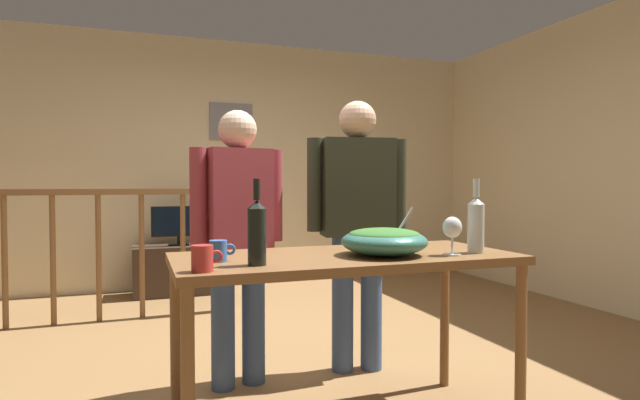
{
  "coord_description": "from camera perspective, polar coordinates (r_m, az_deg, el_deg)",
  "views": [
    {
      "loc": [
        -0.87,
        -3.05,
        1.13
      ],
      "look_at": [
        0.03,
        -0.56,
        1.05
      ],
      "focal_mm": 28.78,
      "sensor_mm": 36.0,
      "label": 1
    }
  ],
  "objects": [
    {
      "name": "ground_plane",
      "position": [
        3.37,
        -3.84,
        -17.87
      ],
      "size": [
        8.05,
        8.05,
        0.0
      ],
      "primitive_type": "plane",
      "color": "olive"
    },
    {
      "name": "back_wall",
      "position": [
        5.86,
        -11.23,
        3.98
      ],
      "size": [
        6.2,
        0.1,
        2.72
      ],
      "primitive_type": "cube",
      "color": "beige",
      "rests_on": "ground_plane"
    },
    {
      "name": "side_wall_right",
      "position": [
        5.54,
        26.0,
        3.96
      ],
      "size": [
        0.1,
        4.11,
        2.72
      ],
      "primitive_type": "cube",
      "color": "beige",
      "rests_on": "ground_plane"
    },
    {
      "name": "framed_picture",
      "position": [
        5.85,
        -9.86,
        8.54
      ],
      "size": [
        0.48,
        0.03,
        0.41
      ],
      "primitive_type": "cube",
      "color": "gray"
    },
    {
      "name": "stair_railing",
      "position": [
        4.59,
        -22.74,
        -4.12
      ],
      "size": [
        2.78,
        0.1,
        1.14
      ],
      "color": "brown",
      "rests_on": "ground_plane"
    },
    {
      "name": "tv_console",
      "position": [
        5.52,
        -15.43,
        -7.47
      ],
      "size": [
        0.9,
        0.4,
        0.5
      ],
      "primitive_type": "cube",
      "color": "#38281E",
      "rests_on": "ground_plane"
    },
    {
      "name": "flat_screen_tv",
      "position": [
        5.43,
        -15.45,
        -2.4
      ],
      "size": [
        0.54,
        0.12,
        0.41
      ],
      "color": "black",
      "rests_on": "tv_console"
    },
    {
      "name": "serving_table",
      "position": [
        2.36,
        2.85,
        -8.05
      ],
      "size": [
        1.54,
        0.69,
        0.81
      ],
      "color": "brown",
      "rests_on": "ground_plane"
    },
    {
      "name": "salad_bowl",
      "position": [
        2.32,
        7.15,
        -4.42
      ],
      "size": [
        0.39,
        0.39,
        0.22
      ],
      "color": "#337060",
      "rests_on": "serving_table"
    },
    {
      "name": "wine_glass",
      "position": [
        2.37,
        14.5,
        -3.11
      ],
      "size": [
        0.09,
        0.09,
        0.17
      ],
      "color": "silver",
      "rests_on": "serving_table"
    },
    {
      "name": "wine_bottle_dark",
      "position": [
        2.03,
        -7.03,
        -3.42
      ],
      "size": [
        0.07,
        0.07,
        0.34
      ],
      "color": "black",
      "rests_on": "serving_table"
    },
    {
      "name": "wine_bottle_clear",
      "position": [
        2.48,
        16.95,
        -2.49
      ],
      "size": [
        0.08,
        0.08,
        0.34
      ],
      "color": "silver",
      "rests_on": "serving_table"
    },
    {
      "name": "mug_blue",
      "position": [
        2.16,
        -11.19,
        -5.57
      ],
      "size": [
        0.11,
        0.07,
        0.09
      ],
      "color": "#3866B2",
      "rests_on": "serving_table"
    },
    {
      "name": "mug_red",
      "position": [
        1.92,
        -12.9,
        -6.34
      ],
      "size": [
        0.12,
        0.08,
        0.1
      ],
      "color": "#B7332D",
      "rests_on": "serving_table"
    },
    {
      "name": "person_standing_left",
      "position": [
        2.89,
        -9.11,
        -2.94
      ],
      "size": [
        0.53,
        0.27,
        1.54
      ],
      "rotation": [
        0.0,
        0.0,
        3.31
      ],
      "color": "#3D5684",
      "rests_on": "ground_plane"
    },
    {
      "name": "person_standing_right",
      "position": [
        3.1,
        4.16,
        -1.22
      ],
      "size": [
        0.61,
        0.29,
        1.63
      ],
      "rotation": [
        0.0,
        0.0,
        2.98
      ],
      "color": "#3D5684",
      "rests_on": "ground_plane"
    }
  ]
}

